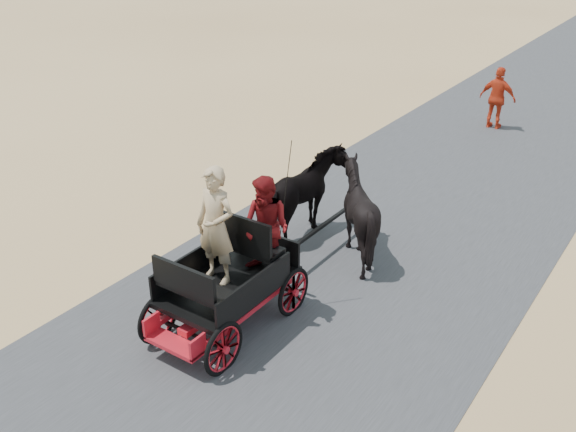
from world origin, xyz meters
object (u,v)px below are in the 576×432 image
Objects in this scene: horse_right at (358,213)px; pedestrian at (497,98)px; horse_left at (306,198)px; carriage at (228,305)px.

horse_right is 0.98× the size of pedestrian.
carriage is at bearing 100.39° from horse_left.
pedestrian is at bearing 88.71° from carriage.
carriage is 1.39× the size of pedestrian.
carriage is 11.50m from pedestrian.
carriage is 3.09m from horse_left.
carriage is at bearing 79.61° from horse_right.
pedestrian reaches higher than horse_right.
horse_left is at bearing 100.39° from carriage.
horse_left is (-0.55, 3.00, 0.49)m from carriage.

